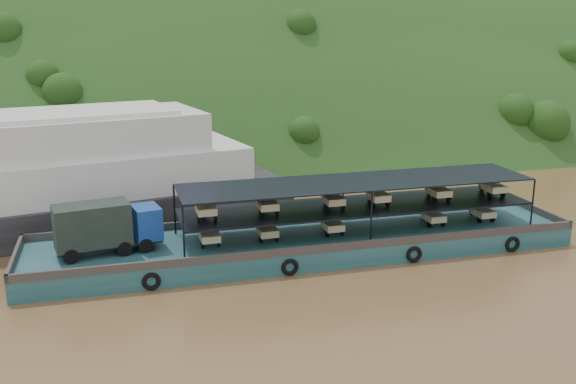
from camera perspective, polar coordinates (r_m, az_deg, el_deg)
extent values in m
plane|color=brown|center=(42.74, 3.68, -4.96)|extent=(160.00, 160.00, 0.00)
cube|color=#193413|center=(76.50, -5.20, 3.92)|extent=(140.00, 39.60, 39.60)
cube|color=#144149|center=(41.60, 1.51, -4.63)|extent=(35.00, 7.00, 1.20)
cube|color=#592D19|center=(44.43, 0.23, -2.18)|extent=(35.00, 0.20, 0.50)
cube|color=#592D19|center=(38.27, 3.01, -5.06)|extent=(35.00, 0.20, 0.50)
cube|color=#592D19|center=(49.11, 21.32, -1.56)|extent=(0.20, 7.00, 0.50)
cube|color=#592D19|center=(40.11, -23.11, -5.34)|extent=(0.20, 7.00, 0.50)
torus|color=black|center=(36.71, -12.05, -7.79)|extent=(1.06, 0.26, 1.06)
torus|color=black|center=(37.90, 0.17, -6.70)|extent=(1.06, 0.26, 1.06)
torus|color=black|center=(40.66, 11.14, -5.46)|extent=(1.06, 0.26, 1.06)
torus|color=black|center=(44.13, 19.33, -4.40)|extent=(1.06, 0.26, 1.06)
cylinder|color=black|center=(38.49, -18.72, -5.44)|extent=(0.93, 0.46, 0.88)
cylinder|color=black|center=(40.24, -19.07, -4.59)|extent=(0.93, 0.46, 0.88)
cylinder|color=black|center=(38.90, -14.32, -4.89)|extent=(0.93, 0.46, 0.88)
cylinder|color=black|center=(40.62, -14.86, -4.07)|extent=(0.93, 0.46, 0.88)
cylinder|color=black|center=(39.13, -12.55, -4.66)|extent=(0.93, 0.46, 0.88)
cylinder|color=black|center=(40.85, -13.16, -3.86)|extent=(0.93, 0.46, 0.88)
cube|color=black|center=(39.60, -15.62, -4.42)|extent=(6.26, 2.98, 0.18)
cube|color=navy|center=(39.70, -12.46, -2.61)|extent=(1.85, 2.35, 1.95)
cube|color=black|center=(39.77, -11.43, -2.00)|extent=(0.36, 1.75, 0.80)
cube|color=black|center=(39.08, -17.02, -2.80)|extent=(4.55, 2.84, 2.48)
cube|color=black|center=(42.02, 6.10, -1.27)|extent=(23.00, 5.00, 0.12)
cube|color=black|center=(41.60, 6.16, 0.90)|extent=(23.00, 5.00, 0.08)
cylinder|color=black|center=(37.03, -9.26, -3.64)|extent=(0.12, 0.12, 3.30)
cylinder|color=black|center=(41.78, -10.05, -1.53)|extent=(0.12, 0.12, 3.30)
cylinder|color=black|center=(39.81, 7.41, -2.25)|extent=(0.12, 0.12, 3.30)
cylinder|color=black|center=(44.27, 4.91, -0.41)|extent=(0.12, 0.12, 3.30)
cylinder|color=black|center=(45.42, 20.91, -0.97)|extent=(0.12, 0.12, 3.30)
cylinder|color=black|center=(49.37, 17.53, 0.55)|extent=(0.12, 0.12, 3.30)
cylinder|color=black|center=(41.01, -7.27, -3.76)|extent=(0.12, 0.52, 0.52)
cylinder|color=black|center=(39.26, -7.60, -4.64)|extent=(0.14, 0.52, 0.52)
cylinder|color=black|center=(39.40, -6.16, -4.52)|extent=(0.14, 0.52, 0.52)
cube|color=beige|center=(39.55, -6.97, -3.95)|extent=(1.15, 1.50, 0.44)
cube|color=red|center=(40.57, -7.23, -3.20)|extent=(0.55, 0.80, 0.80)
cube|color=red|center=(40.23, -7.21, -2.61)|extent=(0.50, 0.10, 0.10)
cylinder|color=black|center=(41.64, -2.31, -3.36)|extent=(0.12, 0.52, 0.52)
cylinder|color=black|center=(39.87, -2.42, -4.20)|extent=(0.14, 0.52, 0.52)
cylinder|color=black|center=(40.10, -1.02, -4.08)|extent=(0.14, 0.52, 0.52)
cube|color=#C8C18D|center=(40.20, -1.84, -3.53)|extent=(1.15, 1.50, 0.44)
cube|color=red|center=(41.20, -2.22, -2.80)|extent=(0.55, 0.80, 0.80)
cube|color=red|center=(40.87, -2.17, -2.22)|extent=(0.50, 0.10, 0.10)
cylinder|color=black|center=(42.79, 3.36, -2.87)|extent=(0.12, 0.52, 0.52)
cylinder|color=black|center=(41.02, 3.51, -3.67)|extent=(0.14, 0.52, 0.52)
cylinder|color=black|center=(41.34, 4.82, -3.54)|extent=(0.14, 0.52, 0.52)
cube|color=beige|center=(41.38, 4.01, -3.01)|extent=(1.15, 1.50, 0.44)
cube|color=#B30B25|center=(42.36, 3.50, -2.32)|extent=(0.55, 0.80, 0.80)
cube|color=#B30B25|center=(42.03, 3.60, -1.75)|extent=(0.50, 0.10, 0.10)
cylinder|color=black|center=(45.54, 11.96, -2.07)|extent=(0.12, 0.52, 0.52)
cylinder|color=black|center=(43.80, 12.45, -2.78)|extent=(0.14, 0.52, 0.52)
cylinder|color=black|center=(44.26, 13.60, -2.67)|extent=(0.14, 0.52, 0.52)
cube|color=beige|center=(44.22, 12.84, -2.17)|extent=(1.15, 1.50, 0.44)
cube|color=#A90F0B|center=(45.14, 12.17, -1.55)|extent=(0.55, 0.80, 0.80)
cube|color=#A90F0B|center=(44.83, 12.32, -1.00)|extent=(0.50, 0.10, 0.10)
cylinder|color=black|center=(47.36, 16.02, -1.68)|extent=(0.12, 0.52, 0.52)
cylinder|color=black|center=(45.64, 16.65, -2.34)|extent=(0.14, 0.52, 0.52)
cylinder|color=black|center=(46.17, 17.71, -2.23)|extent=(0.14, 0.52, 0.52)
cube|color=beige|center=(46.09, 16.98, -1.76)|extent=(1.15, 1.50, 0.44)
cube|color=red|center=(46.97, 16.26, -1.17)|extent=(0.55, 0.80, 0.80)
cube|color=red|center=(46.68, 16.43, -0.64)|extent=(0.50, 0.10, 0.10)
cylinder|color=black|center=(40.48, -7.58, -1.47)|extent=(0.12, 0.52, 0.52)
cylinder|color=black|center=(38.71, -7.93, -2.25)|extent=(0.14, 0.52, 0.52)
cylinder|color=black|center=(38.84, -6.47, -2.15)|extent=(0.14, 0.52, 0.52)
cube|color=beige|center=(39.00, -7.30, -1.58)|extent=(1.15, 1.50, 0.44)
cube|color=red|center=(40.05, -7.55, -0.88)|extent=(0.55, 0.80, 0.80)
cube|color=red|center=(39.73, -7.53, -0.26)|extent=(0.50, 0.10, 0.10)
cylinder|color=black|center=(41.14, -2.30, -1.08)|extent=(0.12, 0.52, 0.52)
cylinder|color=black|center=(39.35, -2.41, -1.83)|extent=(0.14, 0.52, 0.52)
cylinder|color=black|center=(39.58, -1.00, -1.72)|extent=(0.14, 0.52, 0.52)
cube|color=#C8B68D|center=(39.69, -1.83, -1.17)|extent=(1.15, 1.50, 0.44)
cube|color=#1A3D9F|center=(40.72, -2.21, -0.49)|extent=(0.55, 0.80, 0.80)
cube|color=#1A3D9F|center=(40.40, -2.16, 0.12)|extent=(0.50, 0.10, 0.10)
cylinder|color=black|center=(42.30, 3.41, -0.65)|extent=(0.12, 0.52, 0.52)
cylinder|color=black|center=(40.51, 3.56, -1.36)|extent=(0.14, 0.52, 0.52)
cylinder|color=black|center=(40.83, 4.89, -1.25)|extent=(0.14, 0.52, 0.52)
cube|color=#BFB187|center=(40.89, 4.07, -0.72)|extent=(1.15, 1.50, 0.44)
cube|color=#1A289F|center=(41.89, 3.55, -0.07)|extent=(0.55, 0.80, 0.80)
cube|color=#1A289F|center=(41.58, 3.65, 0.53)|extent=(0.50, 0.10, 0.10)
cylinder|color=black|center=(43.37, 7.27, -0.35)|extent=(0.12, 0.52, 0.52)
cylinder|color=black|center=(41.59, 7.59, -1.03)|extent=(0.14, 0.52, 0.52)
cylinder|color=black|center=(41.98, 8.85, -0.93)|extent=(0.14, 0.52, 0.52)
cube|color=beige|center=(42.00, 8.05, -0.41)|extent=(1.15, 1.50, 0.44)
cube|color=#C3B38A|center=(42.97, 7.45, 0.22)|extent=(0.55, 0.80, 0.80)
cube|color=#C3B38A|center=(42.67, 7.58, 0.80)|extent=(0.50, 0.10, 0.10)
cylinder|color=black|center=(45.22, 12.42, 0.05)|extent=(0.12, 0.52, 0.52)
cylinder|color=black|center=(43.46, 12.93, -0.59)|extent=(0.14, 0.52, 0.52)
cylinder|color=black|center=(43.93, 14.08, -0.49)|extent=(0.14, 0.52, 0.52)
cube|color=#C9C48E|center=(43.90, 13.32, 0.01)|extent=(1.15, 1.50, 0.44)
cube|color=#B6170C|center=(44.83, 12.63, 0.59)|extent=(0.55, 0.80, 0.80)
cube|color=#B6170C|center=(44.54, 12.79, 1.15)|extent=(0.50, 0.10, 0.10)
cylinder|color=black|center=(47.26, 16.86, 0.39)|extent=(0.12, 0.52, 0.52)
cylinder|color=black|center=(45.53, 17.52, -0.20)|extent=(0.14, 0.52, 0.52)
cylinder|color=black|center=(46.08, 18.56, -0.11)|extent=(0.14, 0.52, 0.52)
cube|color=beige|center=(46.00, 17.84, 0.36)|extent=(1.15, 1.50, 0.44)
cube|color=#C0B588|center=(46.89, 17.10, 0.92)|extent=(0.55, 0.80, 0.80)
cube|color=#C0B588|center=(46.62, 17.28, 1.45)|extent=(0.50, 0.10, 0.10)
cube|color=black|center=(49.41, -24.26, -2.02)|extent=(42.63, 18.64, 2.48)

